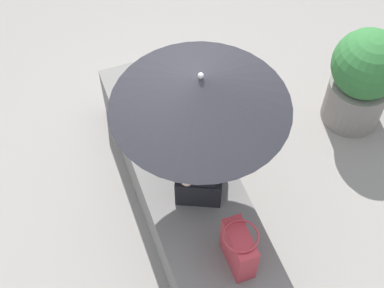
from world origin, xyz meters
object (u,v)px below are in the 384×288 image
object	(u,v)px
tote_bag_canvas	(239,248)
person_seated	(200,148)
parasol	(200,92)
handbag_black	(165,90)
planter_far	(363,78)

from	to	relation	value
tote_bag_canvas	person_seated	bearing A→B (deg)	-178.16
parasol	person_seated	bearing A→B (deg)	99.10
handbag_black	planter_far	size ratio (longest dim) A/B	0.41
person_seated	planter_far	size ratio (longest dim) A/B	1.06
parasol	handbag_black	world-z (taller)	parasol
planter_far	handbag_black	bearing A→B (deg)	-99.06
person_seated	tote_bag_canvas	size ratio (longest dim) A/B	2.84
tote_bag_canvas	planter_far	bearing A→B (deg)	125.12
parasol	tote_bag_canvas	distance (m)	0.92
tote_bag_canvas	planter_far	xyz separation A→B (m)	(-1.01, 1.44, -0.17)
planter_far	person_seated	bearing A→B (deg)	-72.96
parasol	planter_far	distance (m)	1.77
person_seated	parasol	size ratio (longest dim) A/B	0.88
parasol	handbag_black	distance (m)	0.98
person_seated	handbag_black	xyz separation A→B (m)	(-0.68, 0.01, -0.22)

